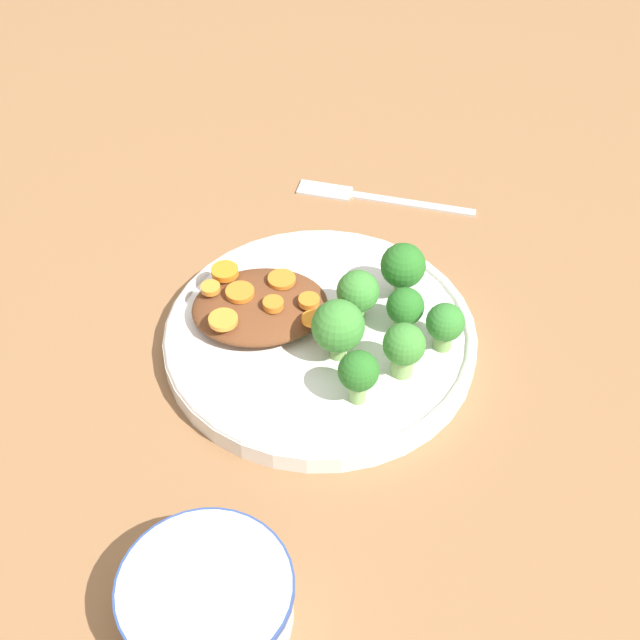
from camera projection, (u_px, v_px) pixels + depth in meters
name	position (u px, v px, depth m)	size (l,w,h in m)	color
ground_plane	(320.00, 346.00, 0.83)	(4.00, 4.00, 0.00)	#8C603D
plate	(320.00, 336.00, 0.82)	(0.29, 0.29, 0.02)	white
dip_bowl	(207.00, 598.00, 0.62)	(0.13, 0.13, 0.04)	silver
stew_mound	(260.00, 306.00, 0.82)	(0.13, 0.10, 0.02)	brown
broccoli_floret_0	(404.00, 347.00, 0.76)	(0.04, 0.04, 0.05)	#7FA85B
broccoli_floret_1	(403.00, 267.00, 0.82)	(0.04, 0.04, 0.06)	#7FA85B
broccoli_floret_2	(338.00, 327.00, 0.77)	(0.05, 0.05, 0.06)	#759E51
broccoli_floret_3	(445.00, 324.00, 0.78)	(0.03, 0.03, 0.05)	#759E51
broccoli_floret_4	(359.00, 373.00, 0.73)	(0.03, 0.03, 0.05)	#7FA85B
broccoli_floret_5	(405.00, 308.00, 0.80)	(0.03, 0.03, 0.05)	#7FA85B
broccoli_floret_6	(358.00, 293.00, 0.81)	(0.04, 0.04, 0.05)	#7FA85B
carrot_slice_0	(240.00, 292.00, 0.81)	(0.03, 0.03, 0.01)	orange
carrot_slice_1	(211.00, 288.00, 0.82)	(0.02, 0.02, 0.01)	orange
carrot_slice_2	(223.00, 322.00, 0.79)	(0.03, 0.03, 0.00)	orange
carrot_slice_3	(282.00, 279.00, 0.82)	(0.03, 0.03, 0.00)	orange
carrot_slice_4	(312.00, 319.00, 0.79)	(0.02, 0.02, 0.00)	orange
carrot_slice_5	(273.00, 304.00, 0.80)	(0.02, 0.02, 0.01)	orange
carrot_slice_6	(225.00, 271.00, 0.83)	(0.03, 0.03, 0.01)	orange
carrot_slice_7	(309.00, 301.00, 0.80)	(0.02, 0.02, 0.01)	orange
fork	(368.00, 196.00, 0.98)	(0.19, 0.09, 0.01)	silver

